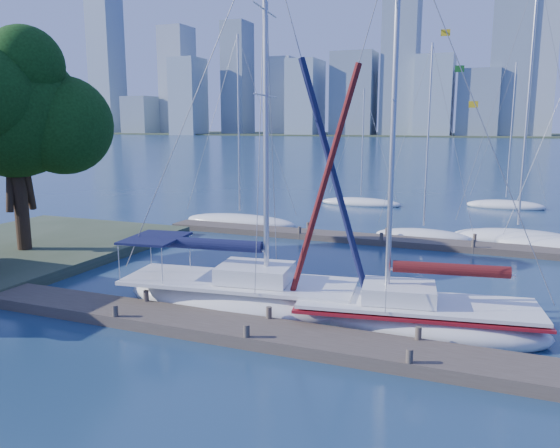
% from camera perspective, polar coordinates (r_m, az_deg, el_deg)
% --- Properties ---
extents(ground, '(700.00, 700.00, 0.00)m').
position_cam_1_polar(ground, '(18.31, -2.27, -11.89)').
color(ground, '#18314E').
rests_on(ground, ground).
extents(near_dock, '(26.00, 2.00, 0.40)m').
position_cam_1_polar(near_dock, '(18.24, -2.28, -11.30)').
color(near_dock, '#453C33').
rests_on(near_dock, ground).
extents(far_dock, '(30.00, 1.80, 0.36)m').
position_cam_1_polar(far_dock, '(32.56, 12.54, -1.80)').
color(far_dock, '#453C33').
rests_on(far_dock, ground).
extents(far_shore, '(800.00, 100.00, 1.50)m').
position_cam_1_polar(far_shore, '(335.60, 20.75, 8.63)').
color(far_shore, '#38472D').
rests_on(far_shore, ground).
extents(tree, '(8.92, 8.12, 11.55)m').
position_cam_1_polar(tree, '(30.76, -26.12, 10.81)').
color(tree, black).
rests_on(tree, ground).
extents(sailboat_navy, '(9.80, 4.23, 14.17)m').
position_cam_1_polar(sailboat_navy, '(20.87, -4.34, -6.09)').
color(sailboat_navy, white).
rests_on(sailboat_navy, ground).
extents(sailboat_maroon, '(8.91, 4.08, 13.72)m').
position_cam_1_polar(sailboat_maroon, '(19.22, 14.05, -7.75)').
color(sailboat_maroon, white).
rests_on(sailboat_maroon, ground).
extents(bg_boat_0, '(8.32, 2.49, 13.08)m').
position_cam_1_polar(bg_boat_0, '(38.04, -4.20, 0.30)').
color(bg_boat_0, white).
rests_on(bg_boat_0, ground).
extents(bg_boat_2, '(6.01, 2.87, 11.79)m').
position_cam_1_polar(bg_boat_2, '(34.27, 14.74, -1.19)').
color(bg_boat_2, white).
rests_on(bg_boat_2, ground).
extents(bg_boat_3, '(7.79, 4.25, 15.61)m').
position_cam_1_polar(bg_boat_3, '(35.15, 23.53, -1.32)').
color(bg_boat_3, white).
rests_on(bg_boat_3, ground).
extents(bg_boat_6, '(7.16, 4.37, 10.10)m').
position_cam_1_polar(bg_boat_6, '(47.66, 8.47, 2.22)').
color(bg_boat_6, white).
rests_on(bg_boat_6, ground).
extents(bg_boat_7, '(6.52, 4.16, 12.08)m').
position_cam_1_polar(bg_boat_7, '(49.24, 22.51, 1.84)').
color(bg_boat_7, white).
rests_on(bg_boat_7, ground).
extents(skyline, '(502.50, 51.31, 113.69)m').
position_cam_1_polar(skyline, '(308.03, 24.96, 14.94)').
color(skyline, '#7D8FA1').
rests_on(skyline, ground).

